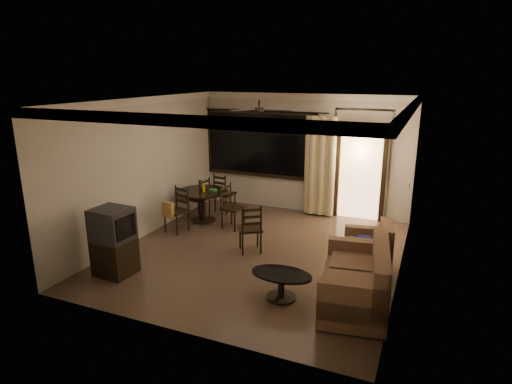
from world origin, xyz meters
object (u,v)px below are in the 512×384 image
at_px(dining_table, 203,197).
at_px(dining_chair_north, 225,200).
at_px(dining_chair_south, 176,218).
at_px(side_chair, 250,237).
at_px(coffee_table, 281,282).
at_px(sofa, 359,282).
at_px(armchair, 370,250).
at_px(dining_chair_west, 199,206).
at_px(tv_cabinet, 114,242).
at_px(dining_chair_east, 233,215).

relative_size(dining_table, dining_chair_north, 1.19).
distance_m(dining_chair_south, side_chair, 1.88).
distance_m(dining_chair_north, coffee_table, 4.28).
height_order(sofa, armchair, sofa).
distance_m(sofa, coffee_table, 1.12).
bearing_deg(dining_chair_north, dining_chair_west, 71.64).
height_order(dining_chair_south, sofa, dining_chair_south).
height_order(dining_table, armchair, dining_table).
bearing_deg(tv_cabinet, side_chair, 48.23).
bearing_deg(dining_table, side_chair, -35.20).
bearing_deg(dining_chair_north, sofa, 151.50).
bearing_deg(coffee_table, dining_chair_east, 129.15).
distance_m(dining_table, dining_chair_east, 0.88).
bearing_deg(side_chair, dining_table, -67.64).
height_order(dining_chair_east, tv_cabinet, tv_cabinet).
height_order(dining_chair_west, sofa, dining_chair_west).
xyz_separation_m(armchair, side_chair, (-2.16, -0.17, -0.05)).
relative_size(dining_chair_west, tv_cabinet, 0.83).
bearing_deg(dining_chair_north, dining_table, 90.13).
relative_size(dining_chair_south, armchair, 1.04).
bearing_deg(dining_table, coffee_table, -42.84).
bearing_deg(side_chair, dining_chair_west, -68.16).
bearing_deg(dining_chair_south, sofa, -8.95).
height_order(dining_table, side_chair, side_chair).
xyz_separation_m(dining_chair_west, side_chair, (1.88, -1.35, -0.00)).
bearing_deg(coffee_table, dining_chair_north, 128.17).
bearing_deg(dining_chair_east, dining_chair_south, 135.70).
relative_size(armchair, side_chair, 0.96).
bearing_deg(dining_table, tv_cabinet, -90.56).
relative_size(dining_chair_north, sofa, 0.53).
relative_size(dining_table, armchair, 1.24).
bearing_deg(dining_chair_west, coffee_table, 58.60).
xyz_separation_m(tv_cabinet, sofa, (3.91, 0.56, -0.21)).
bearing_deg(armchair, coffee_table, -133.44).
relative_size(dining_chair_west, sofa, 0.53).
bearing_deg(coffee_table, tv_cabinet, -173.88).
relative_size(sofa, coffee_table, 1.94).
height_order(dining_chair_west, dining_chair_east, same).
xyz_separation_m(dining_chair_south, coffee_table, (2.97, -1.75, -0.03)).
distance_m(dining_chair_east, armchair, 3.15).
distance_m(dining_table, side_chair, 2.08).
distance_m(dining_chair_west, sofa, 4.78).
height_order(dining_chair_north, tv_cabinet, tv_cabinet).
bearing_deg(dining_chair_east, dining_table, 89.91).
bearing_deg(side_chair, tv_cabinet, 12.54).
bearing_deg(armchair, dining_table, 155.38).
xyz_separation_m(dining_chair_west, sofa, (4.08, -2.50, 0.08)).
relative_size(dining_chair_north, coffee_table, 1.03).
bearing_deg(sofa, dining_table, 140.81).
distance_m(dining_chair_west, dining_chair_south, 1.00).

